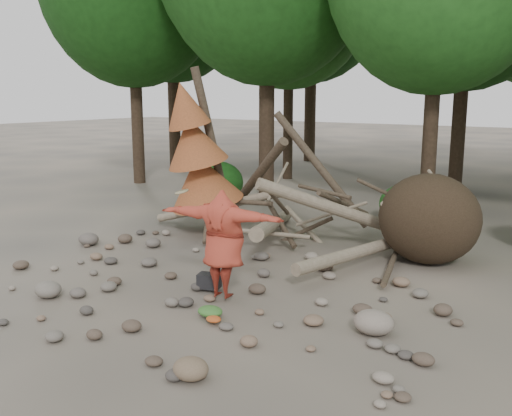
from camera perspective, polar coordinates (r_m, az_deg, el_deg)
The scene contains 13 objects.
ground at distance 10.63m, azimuth -4.42°, elevation -8.77°, with size 120.00×120.00×0.00m, color #514C44.
deadfall_pile at distance 13.03m, azimuth 14.39°, elevation -0.97°, with size 8.55×5.24×3.30m.
dead_conifer at distance 14.65m, azimuth -5.89°, elevation 5.26°, with size 2.06×2.16×4.35m.
bush_left at distance 19.27m, azimuth -3.95°, elevation 2.57°, with size 1.80×1.80×1.44m, color #164612.
bush_mid at distance 16.80m, azimuth 14.57°, elevation 0.38°, with size 1.40×1.40×1.12m, color #1F5919.
frisbee_thrower at distance 10.10m, azimuth -3.31°, elevation -3.58°, with size 2.81×1.20×1.94m.
backpack at distance 10.86m, azimuth -4.71°, elevation -7.57°, with size 0.41×0.27×0.27m, color black.
cloth_green at distance 9.59m, azimuth -4.61°, elevation -10.53°, with size 0.44×0.36×0.16m, color #396D2B.
cloth_orange at distance 9.37m, azimuth -4.25°, elevation -11.31°, with size 0.26×0.22×0.10m, color #AE4C1D.
boulder_front_left at distance 11.15m, azimuth -20.08°, elevation -7.66°, with size 0.50×0.45×0.30m, color slate.
boulder_front_right at distance 7.73m, azimuth -6.55°, elevation -15.68°, with size 0.49×0.44×0.29m, color #76614A.
boulder_mid_right at distance 9.15m, azimuth 11.69°, elevation -11.13°, with size 0.63×0.57×0.38m, color gray.
boulder_mid_left at distance 14.58m, azimuth -16.39°, elevation -3.00°, with size 0.52×0.46×0.31m, color #625A53.
Camera 1 is at (6.25, -7.79, 3.65)m, focal length 40.00 mm.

